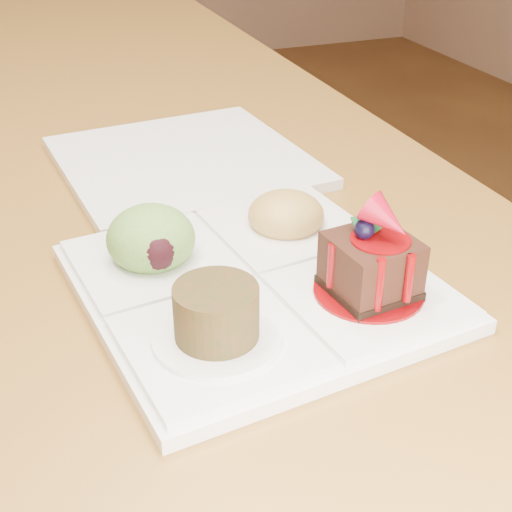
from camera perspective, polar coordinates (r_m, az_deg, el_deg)
name	(u,v)px	position (r m, az deg, el deg)	size (l,w,h in m)	color
sampler_plate	(251,269)	(0.58, -0.37, -1.08)	(0.30, 0.30, 0.10)	white
second_plate	(183,162)	(0.82, -5.83, 7.51)	(0.26, 0.26, 0.01)	white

